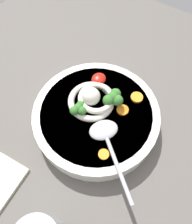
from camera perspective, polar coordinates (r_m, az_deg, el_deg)
name	(u,v)px	position (r cm, az deg, el deg)	size (l,w,h in cm)	color
table_slab	(92,122)	(53.61, -1.12, -2.68)	(98.68, 98.68, 3.36)	#5B5651
soup_bowl	(96,117)	(49.55, 0.00, -1.31)	(27.90, 27.90, 4.82)	silver
noodle_pile	(92,99)	(47.55, -1.04, 3.43)	(11.30, 11.07, 4.54)	silver
soup_spoon	(106,136)	(44.21, 2.58, -6.25)	(13.54, 15.45, 1.60)	#B7B7BC
chili_sauce_dollop	(99,79)	(51.41, 0.70, 8.59)	(3.62, 3.26, 1.63)	#B2190F
broccoli_floret_rear	(79,109)	(45.87, -4.53, 0.84)	(3.80, 3.27, 3.00)	#7A9E60
broccoli_floret_far	(113,98)	(46.73, 4.57, 3.64)	(4.69, 4.04, 3.71)	#7A9E60
carrot_slice_front	(123,110)	(47.83, 6.93, 0.53)	(2.62, 2.62, 0.46)	orange
carrot_slice_left	(137,97)	(50.03, 10.58, 3.80)	(2.77, 2.77, 0.46)	orange
carrot_slice_beside_chili	(104,154)	(43.49, 2.01, -10.96)	(2.17, 2.17, 0.41)	orange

